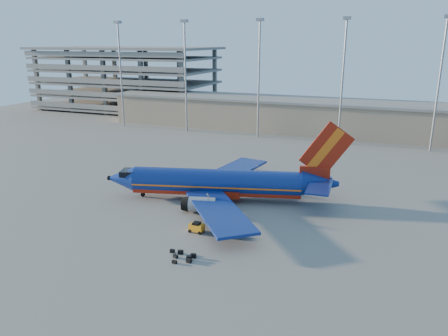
{
  "coord_description": "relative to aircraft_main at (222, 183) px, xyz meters",
  "views": [
    {
      "loc": [
        27.12,
        -58.23,
        23.55
      ],
      "look_at": [
        2.51,
        3.85,
        4.0
      ],
      "focal_mm": 35.0,
      "sensor_mm": 36.0,
      "label": 1
    }
  ],
  "objects": [
    {
      "name": "aircraft_main",
      "position": [
        0.0,
        0.0,
        0.0
      ],
      "size": [
        36.44,
        34.58,
        12.6
      ],
      "rotation": [
        0.0,
        0.0,
        0.26
      ],
      "color": "navy",
      "rests_on": "ground"
    },
    {
      "name": "terminal_building",
      "position": [
        6.36,
        57.74,
        1.63
      ],
      "size": [
        122.0,
        16.0,
        8.5
      ],
      "color": "gray",
      "rests_on": "ground"
    },
    {
      "name": "luggage_pile",
      "position": [
        2.92,
        -19.01,
        -2.47
      ],
      "size": [
        3.42,
        2.67,
        0.51
      ],
      "color": "black",
      "rests_on": "ground"
    },
    {
      "name": "ground",
      "position": [
        -3.64,
        -0.26,
        -2.69
      ],
      "size": [
        220.0,
        220.0,
        0.0
      ],
      "primitive_type": "plane",
      "color": "slate",
      "rests_on": "ground"
    },
    {
      "name": "baggage_tug",
      "position": [
        1.35,
        -12.17,
        -1.99
      ],
      "size": [
        1.94,
        1.25,
        1.35
      ],
      "rotation": [
        0.0,
        0.0,
        -0.06
      ],
      "color": "orange",
      "rests_on": "ground"
    },
    {
      "name": "parking_garage",
      "position": [
        -65.64,
        73.79,
        9.04
      ],
      "size": [
        62.0,
        32.0,
        21.4
      ],
      "color": "slate",
      "rests_on": "ground"
    },
    {
      "name": "light_mast_row",
      "position": [
        1.36,
        45.74,
        14.86
      ],
      "size": [
        101.6,
        1.6,
        28.65
      ],
      "color": "gray",
      "rests_on": "ground"
    }
  ]
}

